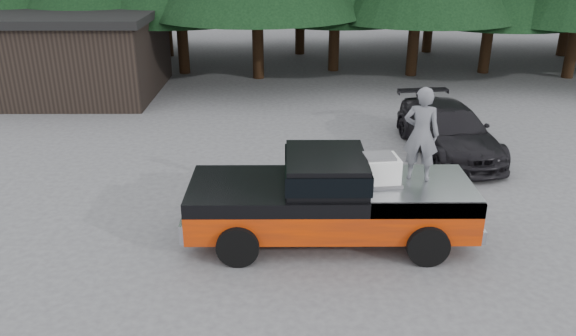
{
  "coord_description": "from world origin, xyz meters",
  "views": [
    {
      "loc": [
        0.2,
        -10.51,
        6.03
      ],
      "look_at": [
        0.25,
        0.0,
        1.63
      ],
      "focal_mm": 35.0,
      "sensor_mm": 36.0,
      "label": 1
    }
  ],
  "objects_px": {
    "man_on_bed": "(421,134)",
    "pickup_truck": "(329,211)",
    "utility_building": "(55,52)",
    "parked_car": "(448,130)",
    "air_compressor": "(378,170)"
  },
  "relations": [
    {
      "from": "man_on_bed",
      "to": "pickup_truck",
      "type": "bearing_deg",
      "value": 22.32
    },
    {
      "from": "man_on_bed",
      "to": "utility_building",
      "type": "height_order",
      "value": "utility_building"
    },
    {
      "from": "parked_car",
      "to": "utility_building",
      "type": "xyz_separation_m",
      "value": [
        -13.99,
        6.93,
        0.96
      ]
    },
    {
      "from": "air_compressor",
      "to": "utility_building",
      "type": "relative_size",
      "value": 0.09
    },
    {
      "from": "man_on_bed",
      "to": "parked_car",
      "type": "distance_m",
      "value": 5.58
    },
    {
      "from": "pickup_truck",
      "to": "air_compressor",
      "type": "height_order",
      "value": "air_compressor"
    },
    {
      "from": "air_compressor",
      "to": "utility_building",
      "type": "xyz_separation_m",
      "value": [
        -11.09,
        12.07,
        0.07
      ]
    },
    {
      "from": "parked_car",
      "to": "utility_building",
      "type": "bearing_deg",
      "value": 146.21
    },
    {
      "from": "air_compressor",
      "to": "man_on_bed",
      "type": "xyz_separation_m",
      "value": [
        0.85,
        0.21,
        0.71
      ]
    },
    {
      "from": "air_compressor",
      "to": "man_on_bed",
      "type": "height_order",
      "value": "man_on_bed"
    },
    {
      "from": "man_on_bed",
      "to": "parked_car",
      "type": "relative_size",
      "value": 0.4
    },
    {
      "from": "pickup_truck",
      "to": "air_compressor",
      "type": "xyz_separation_m",
      "value": [
        0.96,
        -0.03,
        0.93
      ]
    },
    {
      "from": "pickup_truck",
      "to": "parked_car",
      "type": "xyz_separation_m",
      "value": [
        3.87,
        5.11,
        0.04
      ]
    },
    {
      "from": "pickup_truck",
      "to": "utility_building",
      "type": "distance_m",
      "value": 15.76
    },
    {
      "from": "utility_building",
      "to": "pickup_truck",
      "type": "bearing_deg",
      "value": -49.95
    }
  ]
}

